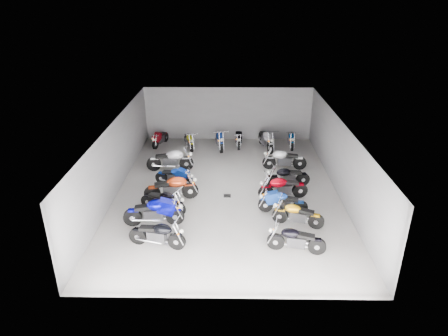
{
  "coord_description": "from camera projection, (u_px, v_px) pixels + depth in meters",
  "views": [
    {
      "loc": [
        0.09,
        -16.31,
        8.47
      ],
      "look_at": [
        -0.16,
        0.33,
        1.0
      ],
      "focal_mm": 32.0,
      "sensor_mm": 36.0,
      "label": 1
    }
  ],
  "objects": [
    {
      "name": "motorcycle_back_b",
      "position": [
        189.0,
        140.0,
        23.1
      ],
      "size": [
        0.71,
        1.9,
        0.86
      ],
      "rotation": [
        0.0,
        0.0,
        3.45
      ],
      "color": "black",
      "rests_on": "ground"
    },
    {
      "name": "motorcycle_right_f",
      "position": [
        284.0,
        159.0,
        20.34
      ],
      "size": [
        2.25,
        0.45,
        0.99
      ],
      "rotation": [
        0.0,
        0.0,
        1.55
      ],
      "color": "black",
      "rests_on": "ground"
    },
    {
      "name": "motorcycle_right_d",
      "position": [
        283.0,
        188.0,
        17.46
      ],
      "size": [
        2.22,
        0.56,
        0.98
      ],
      "rotation": [
        0.0,
        0.0,
        1.73
      ],
      "color": "black",
      "rests_on": "ground"
    },
    {
      "name": "motorcycle_right_e",
      "position": [
        287.0,
        177.0,
        18.55
      ],
      "size": [
        2.1,
        0.52,
        0.92
      ],
      "rotation": [
        0.0,
        0.0,
        1.72
      ],
      "color": "black",
      "rests_on": "ground"
    },
    {
      "name": "motorcycle_back_a",
      "position": [
        160.0,
        138.0,
        23.49
      ],
      "size": [
        0.69,
        1.83,
        0.83
      ],
      "rotation": [
        0.0,
        0.0,
        2.83
      ],
      "color": "black",
      "rests_on": "ground"
    },
    {
      "name": "motorcycle_back_d",
      "position": [
        239.0,
        138.0,
        23.43
      ],
      "size": [
        0.39,
        2.03,
        0.89
      ],
      "rotation": [
        0.0,
        0.0,
        3.15
      ],
      "color": "black",
      "rests_on": "ground"
    },
    {
      "name": "motorcycle_left_d",
      "position": [
        172.0,
        188.0,
        17.35
      ],
      "size": [
        2.36,
        0.65,
        1.04
      ],
      "rotation": [
        0.0,
        0.0,
        -1.38
      ],
      "color": "black",
      "rests_on": "ground"
    },
    {
      "name": "motorcycle_right_a",
      "position": [
        296.0,
        239.0,
        13.91
      ],
      "size": [
        2.05,
        0.56,
        0.91
      ],
      "rotation": [
        0.0,
        0.0,
        1.39
      ],
      "color": "black",
      "rests_on": "ground"
    },
    {
      "name": "wall_right",
      "position": [
        340.0,
        159.0,
        17.62
      ],
      "size": [
        0.1,
        14.0,
        3.2
      ],
      "primitive_type": "cube",
      "color": "slate",
      "rests_on": "ground"
    },
    {
      "name": "ceiling",
      "position": [
        228.0,
        124.0,
        17.03
      ],
      "size": [
        10.0,
        14.0,
        0.04
      ],
      "primitive_type": "cube",
      "color": "black",
      "rests_on": "wall_back"
    },
    {
      "name": "wall_left",
      "position": [
        115.0,
        158.0,
        17.76
      ],
      "size": [
        0.1,
        14.0,
        3.2
      ],
      "primitive_type": "cube",
      "color": "slate",
      "rests_on": "ground"
    },
    {
      "name": "motorcycle_right_c",
      "position": [
        282.0,
        202.0,
        16.33
      ],
      "size": [
        2.04,
        0.52,
        0.9
      ],
      "rotation": [
        0.0,
        0.0,
        1.41
      ],
      "color": "black",
      "rests_on": "ground"
    },
    {
      "name": "motorcycle_left_e",
      "position": [
        175.0,
        177.0,
        18.6
      ],
      "size": [
        1.92,
        0.78,
        0.87
      ],
      "rotation": [
        0.0,
        0.0,
        -1.91
      ],
      "color": "black",
      "rests_on": "ground"
    },
    {
      "name": "motorcycle_left_a",
      "position": [
        158.0,
        234.0,
        14.17
      ],
      "size": [
        2.11,
        0.62,
        0.94
      ],
      "rotation": [
        0.0,
        0.0,
        -1.79
      ],
      "color": "black",
      "rests_on": "ground"
    },
    {
      "name": "motorcycle_back_f",
      "position": [
        291.0,
        139.0,
        23.3
      ],
      "size": [
        0.42,
        2.03,
        0.89
      ],
      "rotation": [
        0.0,
        0.0,
        3.09
      ],
      "color": "black",
      "rests_on": "ground"
    },
    {
      "name": "motorcycle_right_b",
      "position": [
        297.0,
        215.0,
        15.47
      ],
      "size": [
        1.98,
        0.7,
        0.89
      ],
      "rotation": [
        0.0,
        0.0,
        1.28
      ],
      "color": "black",
      "rests_on": "ground"
    },
    {
      "name": "motorcycle_back_e",
      "position": [
        266.0,
        140.0,
        22.92
      ],
      "size": [
        0.71,
        2.37,
        1.05
      ],
      "rotation": [
        0.0,
        0.0,
        3.36
      ],
      "color": "black",
      "rests_on": "ground"
    },
    {
      "name": "ground",
      "position": [
        227.0,
        191.0,
        18.35
      ],
      "size": [
        14.0,
        14.0,
        0.0
      ],
      "primitive_type": "plane",
      "color": "#A29F99",
      "rests_on": "ground"
    },
    {
      "name": "motorcycle_left_b",
      "position": [
        154.0,
        212.0,
        15.47
      ],
      "size": [
        2.38,
        0.5,
        1.04
      ],
      "rotation": [
        0.0,
        0.0,
        -1.5
      ],
      "color": "black",
      "rests_on": "ground"
    },
    {
      "name": "motorcycle_back_c",
      "position": [
        220.0,
        139.0,
        23.06
      ],
      "size": [
        0.56,
        2.3,
        1.01
      ],
      "rotation": [
        0.0,
        0.0,
        3.29
      ],
      "color": "black",
      "rests_on": "ground"
    },
    {
      "name": "motorcycle_left_f",
      "position": [
        171.0,
        160.0,
        20.19
      ],
      "size": [
        2.39,
        0.5,
        1.05
      ],
      "rotation": [
        0.0,
        0.0,
        -1.51
      ],
      "color": "black",
      "rests_on": "ground"
    },
    {
      "name": "drain_grate",
      "position": [
        227.0,
        196.0,
        17.89
      ],
      "size": [
        0.32,
        0.32,
        0.01
      ],
      "primitive_type": "cube",
      "color": "black",
      "rests_on": "ground"
    },
    {
      "name": "wall_back",
      "position": [
        228.0,
        114.0,
        24.08
      ],
      "size": [
        10.0,
        0.1,
        3.2
      ],
      "primitive_type": "cube",
      "color": "slate",
      "rests_on": "ground"
    },
    {
      "name": "motorcycle_left_c",
      "position": [
        163.0,
        201.0,
        16.39
      ],
      "size": [
        1.99,
        0.96,
        0.93
      ],
      "rotation": [
        0.0,
        0.0,
        -1.98
      ],
      "color": "black",
      "rests_on": "ground"
    }
  ]
}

